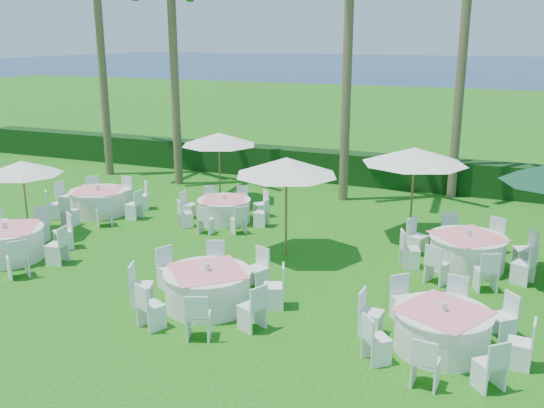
{
  "coord_description": "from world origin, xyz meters",
  "views": [
    {
      "loc": [
        7.07,
        -10.74,
        5.63
      ],
      "look_at": [
        1.11,
        3.6,
        1.3
      ],
      "focal_mm": 40.0,
      "sensor_mm": 36.0,
      "label": 1
    }
  ],
  "objects": [
    {
      "name": "umbrella_b",
      "position": [
        1.59,
        3.39,
        2.4
      ],
      "size": [
        2.69,
        2.69,
        2.64
      ],
      "color": "brown",
      "rests_on": "ground"
    },
    {
      "name": "banquet_table_e",
      "position": [
        -1.28,
        5.44,
        0.39
      ],
      "size": [
        2.9,
        2.9,
        0.89
      ],
      "color": "white",
      "rests_on": "ground"
    },
    {
      "name": "palm_a",
      "position": [
        -8.79,
        9.62,
        5.96
      ],
      "size": [
        4.19,
        4.39,
        10.96
      ],
      "color": "brown",
      "rests_on": "ground"
    },
    {
      "name": "umbrella_a",
      "position": [
        -5.83,
        1.94,
        2.04
      ],
      "size": [
        2.26,
        2.26,
        2.24
      ],
      "color": "brown",
      "rests_on": "ground"
    },
    {
      "name": "palm_c",
      "position": [
        1.41,
        9.44,
        5.62
      ],
      "size": [
        4.27,
        4.36,
        10.3
      ],
      "color": "brown",
      "rests_on": "ground"
    },
    {
      "name": "hedge",
      "position": [
        0.0,
        12.0,
        0.6
      ],
      "size": [
        34.0,
        1.0,
        1.2
      ],
      "primitive_type": "cube",
      "color": "black",
      "rests_on": "ground"
    },
    {
      "name": "palm_d",
      "position": [
        4.92,
        11.3,
        5.31
      ],
      "size": [
        4.4,
        3.99,
        9.69
      ],
      "color": "brown",
      "rests_on": "ground"
    },
    {
      "name": "ground",
      "position": [
        0.0,
        0.0,
        0.0
      ],
      "size": [
        120.0,
        120.0,
        0.0
      ],
      "primitive_type": "plane",
      "color": "#13580F",
      "rests_on": "ground"
    },
    {
      "name": "palm_b",
      "position": [
        -5.23,
        9.27,
        4.4
      ],
      "size": [
        4.25,
        4.37,
        7.92
      ],
      "color": "brown",
      "rests_on": "ground"
    },
    {
      "name": "banquet_table_d",
      "position": [
        -5.46,
        4.64,
        0.42
      ],
      "size": [
        3.19,
        3.19,
        0.97
      ],
      "color": "white",
      "rests_on": "ground"
    },
    {
      "name": "banquet_table_b",
      "position": [
        1.2,
        -0.21,
        0.43
      ],
      "size": [
        3.2,
        3.2,
        0.99
      ],
      "color": "white",
      "rests_on": "ground"
    },
    {
      "name": "umbrella_c",
      "position": [
        -2.49,
        7.51,
        2.22
      ],
      "size": [
        2.61,
        2.61,
        2.43
      ],
      "color": "brown",
      "rests_on": "ground"
    },
    {
      "name": "banquet_table_f",
      "position": [
        6.1,
        4.3,
        0.44
      ],
      "size": [
        3.22,
        3.22,
        1.0
      ],
      "color": "white",
      "rests_on": "ground"
    },
    {
      "name": "umbrella_d",
      "position": [
        4.37,
        6.07,
        2.41
      ],
      "size": [
        2.95,
        2.95,
        2.64
      ],
      "color": "brown",
      "rests_on": "ground"
    },
    {
      "name": "banquet_table_c",
      "position": [
        6.08,
        -0.19,
        0.41
      ],
      "size": [
        3.14,
        3.14,
        0.95
      ],
      "color": "white",
      "rests_on": "ground"
    },
    {
      "name": "banquet_table_a",
      "position": [
        -5.01,
        0.33,
        0.44
      ],
      "size": [
        3.37,
        3.37,
        1.01
      ],
      "color": "white",
      "rests_on": "ground"
    },
    {
      "name": "ocean",
      "position": [
        0.0,
        102.0,
        0.0
      ],
      "size": [
        260.0,
        260.0,
        0.0
      ],
      "primitive_type": "plane",
      "color": "#081150",
      "rests_on": "ground"
    }
  ]
}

